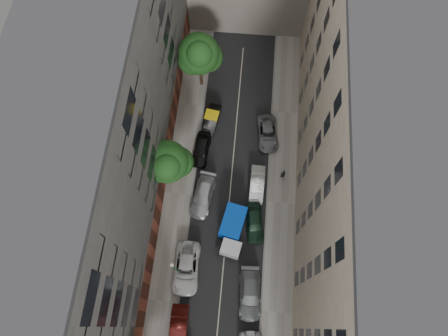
# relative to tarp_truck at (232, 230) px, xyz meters

# --- Properties ---
(ground) EXTENTS (120.00, 120.00, 0.00)m
(ground) POSITION_rel_tarp_truck_xyz_m (-0.60, 3.73, -1.30)
(ground) COLOR #4C4C49
(ground) RESTS_ON ground
(road_surface) EXTENTS (8.00, 44.00, 0.02)m
(road_surface) POSITION_rel_tarp_truck_xyz_m (-0.60, 3.73, -1.29)
(road_surface) COLOR black
(road_surface) RESTS_ON ground
(sidewalk_left) EXTENTS (3.00, 44.00, 0.15)m
(sidewalk_left) POSITION_rel_tarp_truck_xyz_m (-6.10, 3.73, -1.22)
(sidewalk_left) COLOR gray
(sidewalk_left) RESTS_ON ground
(sidewalk_right) EXTENTS (3.00, 44.00, 0.15)m
(sidewalk_right) POSITION_rel_tarp_truck_xyz_m (4.90, 3.73, -1.22)
(sidewalk_right) COLOR gray
(sidewalk_right) RESTS_ON ground
(building_left) EXTENTS (8.00, 44.00, 20.00)m
(building_left) POSITION_rel_tarp_truck_xyz_m (-11.60, 3.73, 8.70)
(building_left) COLOR #464441
(building_left) RESTS_ON ground
(building_right) EXTENTS (8.00, 44.00, 20.00)m
(building_right) POSITION_rel_tarp_truck_xyz_m (10.40, 3.73, 8.70)
(building_right) COLOR #C0AD95
(building_right) RESTS_ON ground
(tarp_truck) EXTENTS (2.94, 5.42, 2.35)m
(tarp_truck) POSITION_rel_tarp_truck_xyz_m (0.00, 0.00, 0.00)
(tarp_truck) COLOR black
(tarp_truck) RESTS_ON ground
(car_left_1) EXTENTS (1.68, 4.54, 1.48)m
(car_left_1) POSITION_rel_tarp_truck_xyz_m (-4.20, -9.67, -0.55)
(car_left_1) COLOR #4C120F
(car_left_1) RESTS_ON ground
(car_left_2) EXTENTS (2.62, 5.45, 1.50)m
(car_left_2) POSITION_rel_tarp_truck_xyz_m (-4.20, -4.07, -0.55)
(car_left_2) COLOR silver
(car_left_2) RESTS_ON ground
(car_left_3) EXTENTS (2.74, 5.27, 1.46)m
(car_left_3) POSITION_rel_tarp_truck_xyz_m (-3.40, 3.53, -0.57)
(car_left_3) COLOR silver
(car_left_3) RESTS_ON ground
(car_left_4) EXTENTS (2.06, 4.38, 1.45)m
(car_left_4) POSITION_rel_tarp_truck_xyz_m (-4.20, 8.85, -0.57)
(car_left_4) COLOR black
(car_left_4) RESTS_ON ground
(car_left_5) EXTENTS (1.91, 4.05, 1.28)m
(car_left_5) POSITION_rel_tarp_truck_xyz_m (-3.40, 12.73, -0.66)
(car_left_5) COLOR black
(car_left_5) RESTS_ON ground
(car_right_1) EXTENTS (2.43, 5.25, 1.49)m
(car_right_1) POSITION_rel_tarp_truck_xyz_m (2.20, -5.91, -0.55)
(car_right_1) COLOR slate
(car_right_1) RESTS_ON ground
(car_right_2) EXTENTS (2.32, 4.53, 1.48)m
(car_right_2) POSITION_rel_tarp_truck_xyz_m (2.20, 1.13, -0.56)
(car_right_2) COLOR black
(car_right_2) RESTS_ON ground
(car_right_3) EXTENTS (1.53, 4.25, 1.40)m
(car_right_3) POSITION_rel_tarp_truck_xyz_m (2.20, 5.33, -0.60)
(car_right_3) COLOR silver
(car_right_3) RESTS_ON ground
(car_right_4) EXTENTS (2.75, 4.90, 1.30)m
(car_right_4) POSITION_rel_tarp_truck_xyz_m (3.00, 11.53, -0.65)
(car_right_4) COLOR slate
(car_right_4) RESTS_ON ground
(tree_mid) EXTENTS (4.68, 4.30, 7.39)m
(tree_mid) POSITION_rel_tarp_truck_xyz_m (-6.76, 5.10, 3.80)
(tree_mid) COLOR #382619
(tree_mid) RESTS_ON sidewalk_left
(tree_far) EXTENTS (4.86, 4.51, 8.07)m
(tree_far) POSITION_rel_tarp_truck_xyz_m (-5.10, 17.62, 4.29)
(tree_far) COLOR #382619
(tree_far) RESTS_ON sidewalk_left
(lamp_post) EXTENTS (0.36, 0.36, 5.87)m
(lamp_post) POSITION_rel_tarp_truck_xyz_m (-4.94, -4.53, 2.51)
(lamp_post) COLOR #1B5F27
(lamp_post) RESTS_ON sidewalk_left
(pedestrian) EXTENTS (0.66, 0.54, 1.57)m
(pedestrian) POSITION_rel_tarp_truck_xyz_m (4.88, 6.64, -0.36)
(pedestrian) COLOR black
(pedestrian) RESTS_ON sidewalk_right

